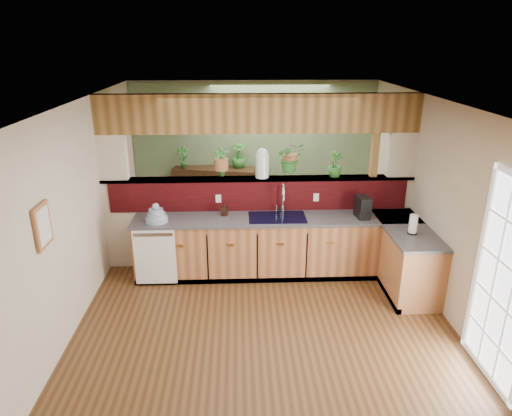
{
  "coord_description": "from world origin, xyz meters",
  "views": [
    {
      "loc": [
        -0.3,
        -5.11,
        3.31
      ],
      "look_at": [
        -0.07,
        0.7,
        1.15
      ],
      "focal_mm": 32.0,
      "sensor_mm": 36.0,
      "label": 1
    }
  ],
  "objects_px": {
    "glass_jar": "(262,163)",
    "shelving_console": "(215,194)",
    "paper_towel": "(413,225)",
    "coffee_maker": "(363,208)",
    "dish_stack": "(156,216)",
    "faucet": "(283,197)",
    "soap_dispenser": "(224,209)"
  },
  "relations": [
    {
      "from": "soap_dispenser",
      "to": "shelving_console",
      "type": "relative_size",
      "value": 0.12
    },
    {
      "from": "dish_stack",
      "to": "coffee_maker",
      "type": "bearing_deg",
      "value": 1.03
    },
    {
      "from": "faucet",
      "to": "coffee_maker",
      "type": "relative_size",
      "value": 1.5
    },
    {
      "from": "dish_stack",
      "to": "soap_dispenser",
      "type": "relative_size",
      "value": 1.66
    },
    {
      "from": "dish_stack",
      "to": "paper_towel",
      "type": "height_order",
      "value": "paper_towel"
    },
    {
      "from": "faucet",
      "to": "paper_towel",
      "type": "distance_m",
      "value": 1.83
    },
    {
      "from": "paper_towel",
      "to": "shelving_console",
      "type": "height_order",
      "value": "paper_towel"
    },
    {
      "from": "paper_towel",
      "to": "soap_dispenser",
      "type": "bearing_deg",
      "value": 162.97
    },
    {
      "from": "faucet",
      "to": "glass_jar",
      "type": "distance_m",
      "value": 0.59
    },
    {
      "from": "soap_dispenser",
      "to": "glass_jar",
      "type": "bearing_deg",
      "value": 24.84
    },
    {
      "from": "shelving_console",
      "to": "faucet",
      "type": "bearing_deg",
      "value": -52.02
    },
    {
      "from": "faucet",
      "to": "paper_towel",
      "type": "xyz_separation_m",
      "value": [
        1.64,
        -0.8,
        -0.12
      ]
    },
    {
      "from": "soap_dispenser",
      "to": "coffee_maker",
      "type": "height_order",
      "value": "coffee_maker"
    },
    {
      "from": "faucet",
      "to": "soap_dispenser",
      "type": "distance_m",
      "value": 0.86
    },
    {
      "from": "shelving_console",
      "to": "glass_jar",
      "type": "bearing_deg",
      "value": -56.35
    },
    {
      "from": "soap_dispenser",
      "to": "coffee_maker",
      "type": "bearing_deg",
      "value": -4.7
    },
    {
      "from": "faucet",
      "to": "dish_stack",
      "type": "xyz_separation_m",
      "value": [
        -1.79,
        -0.26,
        -0.16
      ]
    },
    {
      "from": "faucet",
      "to": "shelving_console",
      "type": "xyz_separation_m",
      "value": [
        -1.09,
        2.12,
        -0.65
      ]
    },
    {
      "from": "dish_stack",
      "to": "soap_dispenser",
      "type": "height_order",
      "value": "dish_stack"
    },
    {
      "from": "dish_stack",
      "to": "glass_jar",
      "type": "relative_size",
      "value": 0.72
    },
    {
      "from": "glass_jar",
      "to": "dish_stack",
      "type": "bearing_deg",
      "value": -162.47
    },
    {
      "from": "faucet",
      "to": "dish_stack",
      "type": "relative_size",
      "value": 1.47
    },
    {
      "from": "soap_dispenser",
      "to": "coffee_maker",
      "type": "xyz_separation_m",
      "value": [
        1.98,
        -0.16,
        0.05
      ]
    },
    {
      "from": "coffee_maker",
      "to": "glass_jar",
      "type": "xyz_separation_m",
      "value": [
        -1.42,
        0.42,
        0.57
      ]
    },
    {
      "from": "dish_stack",
      "to": "coffee_maker",
      "type": "xyz_separation_m",
      "value": [
        2.93,
        0.05,
        0.06
      ]
    },
    {
      "from": "paper_towel",
      "to": "glass_jar",
      "type": "relative_size",
      "value": 0.64
    },
    {
      "from": "faucet",
      "to": "shelving_console",
      "type": "bearing_deg",
      "value": 117.17
    },
    {
      "from": "glass_jar",
      "to": "shelving_console",
      "type": "distance_m",
      "value": 2.34
    },
    {
      "from": "glass_jar",
      "to": "soap_dispenser",
      "type": "bearing_deg",
      "value": -155.16
    },
    {
      "from": "coffee_maker",
      "to": "shelving_console",
      "type": "relative_size",
      "value": 0.2
    },
    {
      "from": "soap_dispenser",
      "to": "paper_towel",
      "type": "height_order",
      "value": "paper_towel"
    },
    {
      "from": "shelving_console",
      "to": "paper_towel",
      "type": "bearing_deg",
      "value": -36.14
    }
  ]
}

